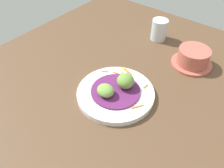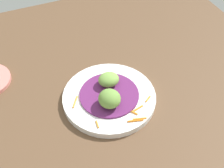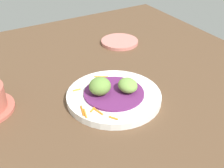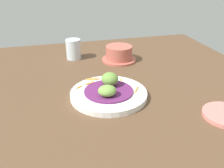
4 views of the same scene
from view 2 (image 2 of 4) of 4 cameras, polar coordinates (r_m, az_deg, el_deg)
The scene contains 6 objects.
table_surface at distance 73.00cm, azimuth -1.65°, elevation -6.37°, with size 110.00×110.00×2.00cm, color brown.
main_plate at distance 74.50cm, azimuth -0.54°, elevation -2.62°, with size 23.34×23.34×1.73cm, color white.
cabbage_bed at distance 73.66cm, azimuth -0.54°, elevation -2.05°, with size 14.84×14.84×0.52cm, color #60235B.
carrot_garnish at distance 70.27cm, azimuth 2.10°, elevation -5.39°, with size 18.96×13.14×0.40cm.
guac_scoop_left at distance 74.61cm, azimuth -0.63°, elevation 0.87°, with size 4.62×5.31×3.23cm, color #759E47.
guac_scoop_center at distance 69.64cm, azimuth -0.47°, elevation -2.85°, with size 5.22×5.43×4.21cm, color olive.
Camera 2 is at (15.30, 41.49, 59.09)cm, focal length 47.51 mm.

